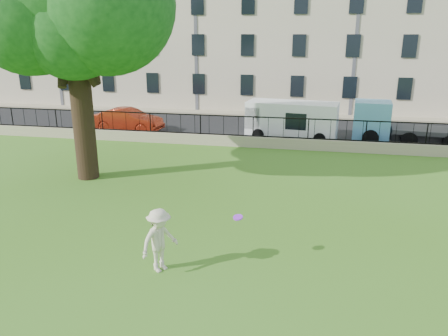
% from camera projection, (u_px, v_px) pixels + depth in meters
% --- Properties ---
extents(ground, '(120.00, 120.00, 0.00)m').
position_uv_depth(ground, '(199.00, 244.00, 13.21)').
color(ground, '#41741B').
rests_on(ground, ground).
extents(retaining_wall, '(50.00, 0.40, 0.60)m').
position_uv_depth(retaining_wall, '(253.00, 142.00, 24.35)').
color(retaining_wall, gray).
rests_on(retaining_wall, ground).
extents(iron_railing, '(50.00, 0.05, 1.13)m').
position_uv_depth(iron_railing, '(253.00, 127.00, 24.10)').
color(iron_railing, black).
rests_on(iron_railing, retaining_wall).
extents(street, '(60.00, 9.00, 0.01)m').
position_uv_depth(street, '(262.00, 129.00, 28.84)').
color(street, black).
rests_on(street, ground).
extents(sidewalk, '(60.00, 1.40, 0.12)m').
position_uv_depth(sidewalk, '(270.00, 115.00, 33.69)').
color(sidewalk, gray).
rests_on(sidewalk, ground).
extents(building_row, '(56.40, 10.40, 13.80)m').
position_uv_depth(building_row, '(279.00, 23.00, 36.95)').
color(building_row, beige).
rests_on(building_row, ground).
extents(man, '(1.17, 1.31, 1.76)m').
position_uv_depth(man, '(160.00, 240.00, 11.53)').
color(man, beige).
rests_on(man, ground).
extents(frisbee, '(0.32, 0.31, 0.12)m').
position_uv_depth(frisbee, '(238.00, 217.00, 11.86)').
color(frisbee, '#9328E6').
extents(red_sedan, '(4.60, 1.96, 1.48)m').
position_uv_depth(red_sedan, '(128.00, 120.00, 28.05)').
color(red_sedan, '#A02913').
rests_on(red_sedan, street).
extents(white_van, '(5.49, 2.70, 2.21)m').
position_uv_depth(white_van, '(292.00, 121.00, 25.98)').
color(white_van, white).
rests_on(white_van, street).
extents(blue_truck, '(5.82, 2.55, 2.37)m').
position_uv_depth(blue_truck, '(405.00, 124.00, 24.76)').
color(blue_truck, '#5AA2D3').
rests_on(blue_truck, street).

